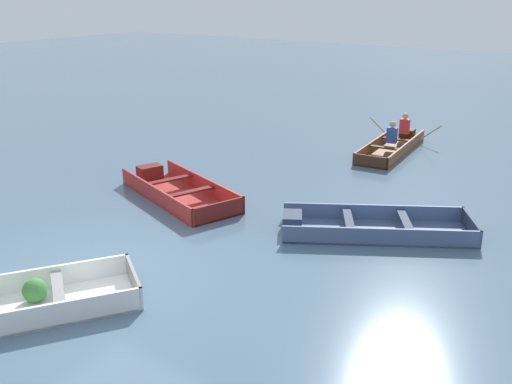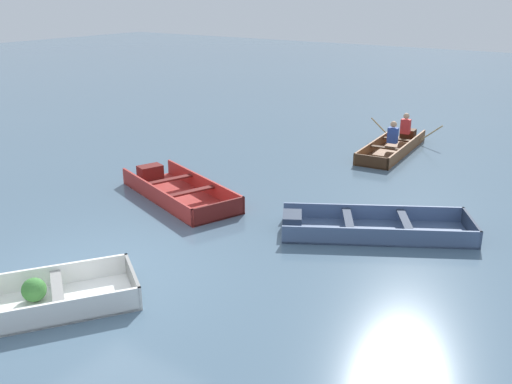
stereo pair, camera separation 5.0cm
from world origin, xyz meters
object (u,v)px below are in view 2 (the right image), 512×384
Objects in this scene: dinghy_white_foreground at (11,304)px; skiff_slate_blue_mid_moored at (368,227)px; skiff_red_near_moored at (176,190)px; rowboat_wooden_brown_with_crew at (394,144)px.

skiff_slate_blue_mid_moored is (3.03, 5.56, -0.03)m from dinghy_white_foreground.
dinghy_white_foreground is at bearing -74.68° from skiff_red_near_moored.
skiff_red_near_moored reaches higher than skiff_slate_blue_mid_moored.
skiff_red_near_moored is 0.96× the size of rowboat_wooden_brown_with_crew.
dinghy_white_foreground reaches higher than skiff_slate_blue_mid_moored.
dinghy_white_foreground is at bearing -95.91° from rowboat_wooden_brown_with_crew.
dinghy_white_foreground is 0.90× the size of rowboat_wooden_brown_with_crew.
skiff_red_near_moored is 4.44m from skiff_slate_blue_mid_moored.
rowboat_wooden_brown_with_crew is (-1.84, 5.93, 0.06)m from skiff_slate_blue_mid_moored.
rowboat_wooden_brown_with_crew is (1.19, 11.49, 0.03)m from dinghy_white_foreground.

